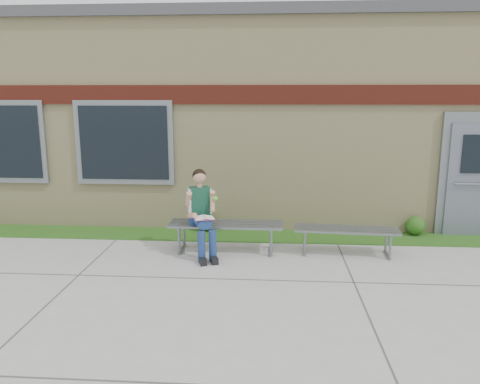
{
  "coord_description": "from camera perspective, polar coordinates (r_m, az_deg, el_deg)",
  "views": [
    {
      "loc": [
        -0.19,
        -5.8,
        2.62
      ],
      "look_at": [
        -0.7,
        1.7,
        1.04
      ],
      "focal_mm": 35.0,
      "sensor_mm": 36.0,
      "label": 1
    }
  ],
  "objects": [
    {
      "name": "ground",
      "position": [
        6.36,
        5.38,
        -12.46
      ],
      "size": [
        80.0,
        80.0,
        0.0
      ],
      "primitive_type": "plane",
      "color": "#9E9E99",
      "rests_on": "ground"
    },
    {
      "name": "grass_strip",
      "position": [
        8.79,
        4.98,
        -5.4
      ],
      "size": [
        16.0,
        0.8,
        0.02
      ],
      "primitive_type": "cube",
      "color": "#285216",
      "rests_on": "ground"
    },
    {
      "name": "school_building",
      "position": [
        11.8,
        4.88,
        9.35
      ],
      "size": [
        16.2,
        6.22,
        4.2
      ],
      "color": "beige",
      "rests_on": "ground"
    },
    {
      "name": "bench_left",
      "position": [
        7.88,
        -1.71,
        -4.6
      ],
      "size": [
        1.9,
        0.53,
        0.49
      ],
      "rotation": [
        0.0,
        0.0,
        -0.0
      ],
      "color": "slate",
      "rests_on": "ground"
    },
    {
      "name": "bench_right",
      "position": [
        7.96,
        12.83,
        -5.04
      ],
      "size": [
        1.72,
        0.58,
        0.44
      ],
      "rotation": [
        0.0,
        0.0,
        -0.07
      ],
      "color": "slate",
      "rests_on": "ground"
    },
    {
      "name": "girl",
      "position": [
        7.64,
        -4.69,
        -2.32
      ],
      "size": [
        0.62,
        0.87,
        1.42
      ],
      "rotation": [
        0.0,
        0.0,
        0.33
      ],
      "color": "navy",
      "rests_on": "ground"
    },
    {
      "name": "shrub_mid",
      "position": [
        9.06,
        -4.13,
        -3.63
      ],
      "size": [
        0.35,
        0.35,
        0.35
      ],
      "primitive_type": "sphere",
      "color": "#285216",
      "rests_on": "grass_strip"
    },
    {
      "name": "shrub_east",
      "position": [
        9.38,
        20.61,
        -3.85
      ],
      "size": [
        0.35,
        0.35,
        0.35
      ],
      "primitive_type": "sphere",
      "color": "#285216",
      "rests_on": "grass_strip"
    }
  ]
}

